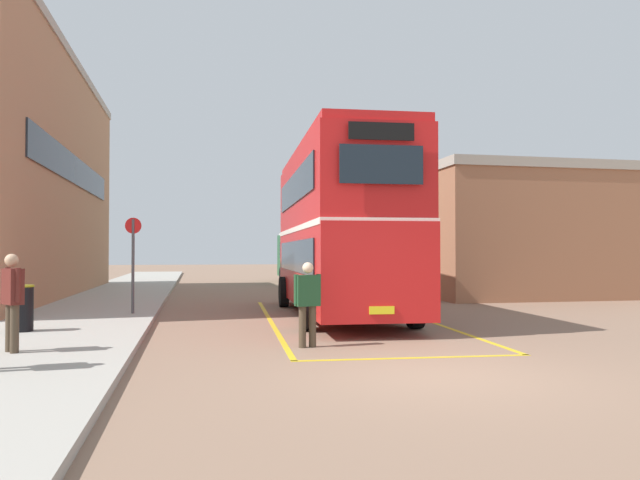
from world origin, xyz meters
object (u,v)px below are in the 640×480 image
at_px(pedestrian_waiting_near, 12,296).
at_px(litter_bin, 22,308).
at_px(double_decker_bus, 338,227).
at_px(pedestrian_boarding, 307,299).
at_px(single_deck_bus, 313,255).
at_px(bus_stop_sign, 133,256).

xyz_separation_m(pedestrian_waiting_near, litter_bin, (-0.58, 2.86, -0.45)).
bearing_deg(double_decker_bus, pedestrian_boarding, -109.30).
relative_size(pedestrian_waiting_near, litter_bin, 1.68).
height_order(single_deck_bus, pedestrian_waiting_near, single_deck_bus).
relative_size(litter_bin, bus_stop_sign, 0.37).
height_order(pedestrian_boarding, bus_stop_sign, bus_stop_sign).
bearing_deg(single_deck_bus, pedestrian_waiting_near, -112.05).
relative_size(double_decker_bus, single_deck_bus, 1.18).
relative_size(pedestrian_boarding, bus_stop_sign, 0.62).
bearing_deg(litter_bin, single_deck_bus, 64.05).
xyz_separation_m(single_deck_bus, litter_bin, (-10.38, -21.34, -1.01)).
bearing_deg(litter_bin, pedestrian_waiting_near, -78.49).
relative_size(single_deck_bus, pedestrian_boarding, 5.29).
bearing_deg(pedestrian_boarding, single_deck_bus, 78.80).
height_order(pedestrian_boarding, pedestrian_waiting_near, pedestrian_waiting_near).
bearing_deg(litter_bin, bus_stop_sign, 61.44).
xyz_separation_m(double_decker_bus, single_deck_bus, (2.81, 18.37, -0.88)).
distance_m(double_decker_bus, litter_bin, 8.35).
xyz_separation_m(pedestrian_waiting_near, bus_stop_sign, (1.32, 6.36, 0.63)).
xyz_separation_m(litter_bin, bus_stop_sign, (1.91, 3.50, 1.09)).
height_order(double_decker_bus, bus_stop_sign, double_decker_bus).
xyz_separation_m(double_decker_bus, pedestrian_boarding, (-1.90, -5.43, -1.59)).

